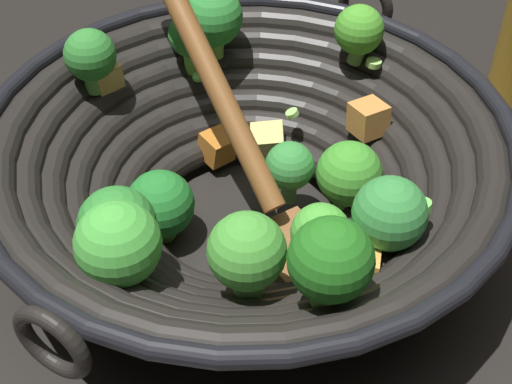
{
  "coord_description": "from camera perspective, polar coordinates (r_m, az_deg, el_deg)",
  "views": [
    {
      "loc": [
        0.28,
        -0.35,
        0.46
      ],
      "look_at": [
        -0.0,
        0.02,
        0.03
      ],
      "focal_mm": 53.83,
      "sensor_mm": 36.0,
      "label": 1
    }
  ],
  "objects": [
    {
      "name": "ground_plane",
      "position": [
        0.64,
        -0.64,
        -2.94
      ],
      "size": [
        4.0,
        4.0,
        0.0
      ],
      "primitive_type": "plane",
      "color": "black"
    },
    {
      "name": "wok",
      "position": [
        0.59,
        -0.75,
        1.81
      ],
      "size": [
        0.41,
        0.44,
        0.22
      ],
      "color": "black",
      "rests_on": "ground"
    }
  ]
}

